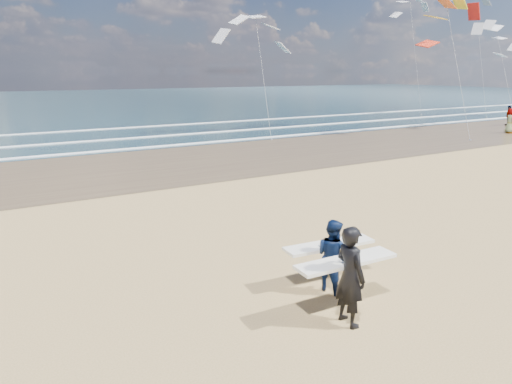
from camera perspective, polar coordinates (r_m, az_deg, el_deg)
wet_sand_strip at (r=34.90m, az=16.08°, el=6.40°), size 220.00×12.00×0.01m
ocean at (r=81.92m, az=-12.61°, el=11.17°), size 220.00×100.00×0.02m
foam_breakers at (r=42.45m, az=6.19°, el=8.36°), size 220.00×11.70×0.05m
surfer_near at (r=9.08m, az=11.64°, el=-10.06°), size 2.22×1.03×2.01m
surfer_far at (r=10.40m, az=9.47°, el=-7.71°), size 2.24×1.18×1.67m
beachgoer_0 at (r=41.83m, az=29.20°, el=7.78°), size 1.06×1.15×1.97m
beachgoer_1 at (r=47.87m, az=29.01°, el=8.36°), size 1.10×0.97×1.78m
kite_0 at (r=37.89m, az=23.53°, el=16.06°), size 6.60×4.83×10.97m
kite_1 at (r=35.34m, az=0.59°, el=16.52°), size 6.52×4.82×10.05m
kite_2 at (r=56.39m, az=26.13°, el=16.81°), size 5.70×4.73×14.99m
kite_5 at (r=56.90m, az=19.17°, el=17.00°), size 5.68×4.73×14.15m
kite_7 at (r=56.72m, az=28.43°, el=14.27°), size 6.08×4.77×10.47m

